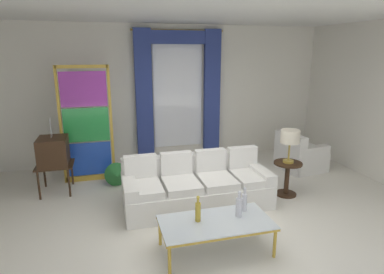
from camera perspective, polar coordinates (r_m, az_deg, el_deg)
name	(u,v)px	position (r m, az deg, el deg)	size (l,w,h in m)	color
ground_plane	(208,220)	(5.04, 2.86, -14.20)	(16.00, 16.00, 0.00)	silver
wall_rear	(167,94)	(7.44, -4.31, 7.47)	(8.00, 0.12, 3.00)	white
ceiling_slab	(194,10)	(5.21, 0.42, 21.17)	(8.00, 7.60, 0.04)	white
curtained_window	(179,84)	(7.30, -2.35, 9.26)	(2.00, 0.17, 2.70)	white
couch_white_long	(196,187)	(5.37, 0.73, -8.63)	(2.34, 0.93, 0.86)	white
coffee_table	(216,224)	(4.18, 4.17, -14.82)	(1.37, 0.70, 0.41)	silver
bottle_blue_decanter	(239,206)	(4.25, 8.18, -11.80)	(0.08, 0.08, 0.35)	silver
bottle_crystal_tall	(198,211)	(4.10, 1.04, -12.73)	(0.07, 0.07, 0.34)	gold
bottle_amber_squat	(244,201)	(4.40, 9.09, -10.99)	(0.07, 0.07, 0.33)	silver
vintage_tv	(53,153)	(6.18, -22.99, -2.52)	(0.62, 0.60, 1.35)	#382314
armchair_white	(299,156)	(7.26, 18.13, -3.23)	(0.92, 0.91, 0.80)	white
stained_glass_divider	(87,127)	(6.43, -17.87, 1.64)	(0.95, 0.05, 2.20)	gold
peacock_figurine	(117,176)	(6.21, -12.98, -6.56)	(0.44, 0.60, 0.50)	beige
round_side_table	(287,176)	(5.92, 16.22, -6.47)	(0.48, 0.48, 0.59)	#382314
table_lamp_brass	(290,138)	(5.72, 16.70, -0.16)	(0.32, 0.32, 0.57)	#B29338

